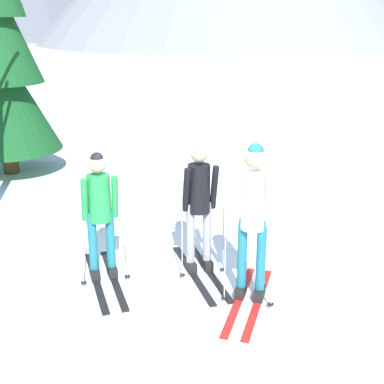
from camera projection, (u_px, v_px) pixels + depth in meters
name	position (u px, v px, depth m)	size (l,w,h in m)	color
ground_plane	(176.00, 276.00, 6.79)	(400.00, 400.00, 0.00)	white
skier_in_green	(100.00, 213.00, 6.47)	(1.18, 1.51, 1.64)	black
skier_in_black	(199.00, 202.00, 6.63)	(1.18, 1.55, 1.72)	black
skier_in_white	(253.00, 215.00, 5.93)	(0.61, 1.63, 1.87)	red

